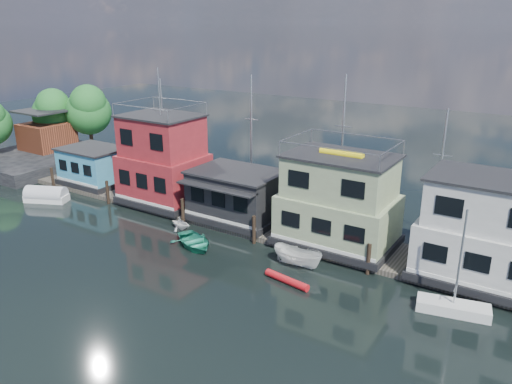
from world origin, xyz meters
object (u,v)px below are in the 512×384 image
Objects in this scene: houseboat_blue at (94,166)px; motorboat at (298,257)px; houseboat_dark at (237,195)px; houseboat_green at (339,202)px; houseboat_red at (163,161)px; tarp_runabout at (46,195)px; day_sailer at (453,307)px; dinghy_white at (180,223)px; houseboat_white at (488,232)px; dinghy_teal at (194,242)px; red_kayak at (287,280)px.

houseboat_blue is 1.71× the size of motorboat.
houseboat_dark is 9.07m from houseboat_green.
houseboat_red reaches higher than tarp_runabout.
day_sailer is 21.37m from dinghy_white.
houseboat_dark is 1.77× the size of tarp_runabout.
houseboat_green reaches higher than tarp_runabout.
motorboat is (25.59, -4.40, -1.48)m from houseboat_blue.
houseboat_dark reaches higher than motorboat.
houseboat_white is at bearing -0.00° from houseboat_green.
dinghy_white is (-22.03, -3.68, -3.04)m from houseboat_white.
tarp_runabout reaches higher than dinghy_teal.
houseboat_blue is 0.76× the size of houseboat_green.
houseboat_dark is 18.75m from tarp_runabout.
houseboat_white reaches higher than houseboat_dark.
houseboat_green reaches higher than motorboat.
day_sailer is 3.39× the size of dinghy_white.
houseboat_dark is at bearing -0.14° from houseboat_red.
houseboat_dark is 19.03m from houseboat_white.
day_sailer is 1.93× the size of red_kayak.
tarp_runabout is at bearing -171.53° from houseboat_white.
red_kayak is (-10.39, -6.80, -3.30)m from houseboat_white.
houseboat_blue is 36.16m from day_sailer.
houseboat_dark is at bearing -179.88° from houseboat_green.
houseboat_dark is at bearing -7.18° from tarp_runabout.
houseboat_red is at bearing 0.00° from houseboat_blue.
motorboat is (-10.23, 0.16, 0.33)m from day_sailer.
dinghy_white is at bearing -163.01° from houseboat_green.
houseboat_white is 12.09m from motorboat.
day_sailer is 36.18m from tarp_runabout.
houseboat_red is (9.50, 0.00, 1.90)m from houseboat_blue.
motorboat is at bearing -101.63° from houseboat_green.
houseboat_green is at bearing 0.00° from houseboat_blue.
houseboat_green is at bearing -8.42° from motorboat.
houseboat_green is 10.85m from day_sailer.
red_kayak is at bearing -38.22° from houseboat_dark.
tarp_runabout is at bearing -162.97° from houseboat_dark.
houseboat_blue reaches higher than dinghy_white.
houseboat_green reaches higher than dinghy_teal.
houseboat_white reaches higher than tarp_runabout.
motorboat is (8.09, -4.39, -1.69)m from houseboat_dark.
dinghy_white is at bearing -129.62° from houseboat_dark.
red_kayak is at bearing -146.80° from houseboat_white.
day_sailer reaches higher than houseboat_blue.
houseboat_red is 6.34× the size of dinghy_white.
dinghy_teal is at bearing -177.80° from red_kayak.
dinghy_teal is (-8.47, 1.05, 0.18)m from red_kayak.
motorboat is at bearing -53.51° from dinghy_teal.
dinghy_teal is (17.64, -5.75, -1.78)m from houseboat_blue.
red_kayak is 0.81× the size of dinghy_teal.
tarp_runabout reaches higher than red_kayak.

